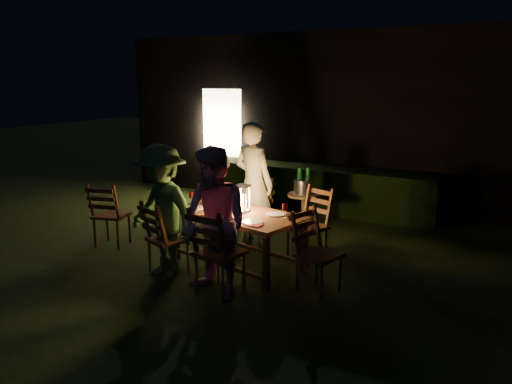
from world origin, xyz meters
The scene contains 29 objects.
garden_envelope centered at (-0.01, 6.15, 1.58)m, with size 40.00×40.00×3.20m.
dining_table centered at (-0.41, 0.66, 0.64)m, with size 1.85×1.22×0.71m.
chair_near_left centered at (-1.03, 0.02, 0.29)m, with size 0.56×0.58×0.96m.
chair_near_right centered at (-0.15, -0.19, 0.32)m, with size 0.54×0.57×1.04m.
chair_far_left centered at (-0.67, 1.52, 0.30)m, with size 0.59×0.61×1.01m.
chair_far_right centered at (0.30, 1.28, 0.30)m, with size 0.58×0.60×0.99m.
chair_end centered at (0.78, 0.38, 0.29)m, with size 0.56×0.54×0.96m.
chair_spare centered at (-2.40, 0.50, 0.30)m, with size 0.54×0.56×0.98m.
person_house_side centered at (-0.66, 1.57, 0.88)m, with size 0.65×0.42×1.77m, color white.
person_opp_right centered at (-0.17, -0.24, 0.83)m, with size 0.80×0.63×1.65m, color #CA8BAD.
person_opp_left centered at (-1.04, -0.03, 0.80)m, with size 1.04×0.60×1.60m, color #346432.
lantern centered at (-0.35, 0.70, 0.87)m, with size 0.16×0.16×0.35m.
plate_far_left centered at (-0.90, 1.01, 0.72)m, with size 0.25×0.25×0.01m, color white.
plate_near_left centered at (-1.00, 0.58, 0.72)m, with size 0.25×0.25×0.01m, color white.
plate_far_right centered at (0.08, 0.77, 0.72)m, with size 0.25×0.25×0.01m, color white.
plate_near_right centered at (-0.03, 0.34, 0.72)m, with size 0.25×0.25×0.01m, color white.
wineglass_a centered at (-0.64, 1.01, 0.80)m, with size 0.06×0.06×0.18m, color #59070F, non-canonical shape.
wineglass_b centered at (-1.14, 0.71, 0.80)m, with size 0.06×0.06×0.18m, color #59070F, non-canonical shape.
wineglass_c centered at (-0.19, 0.32, 0.80)m, with size 0.06×0.06×0.18m, color #59070F, non-canonical shape.
wineglass_d centered at (0.23, 0.69, 0.80)m, with size 0.06×0.06×0.18m, color #59070F, non-canonical shape.
wineglass_e centered at (-0.58, 0.39, 0.80)m, with size 0.06×0.06×0.18m, color silver, non-canonical shape.
bottle_table centered at (-0.66, 0.72, 0.85)m, with size 0.07×0.07×0.28m, color #0F471E.
napkin_left centered at (-0.63, 0.39, 0.71)m, with size 0.18×0.14×0.01m, color red.
napkin_right centered at (0.05, 0.24, 0.71)m, with size 0.18×0.14×0.01m, color red.
phone centered at (-1.09, 0.52, 0.71)m, with size 0.14×0.07×0.01m, color black.
side_table centered at (-0.17, 2.26, 0.57)m, with size 0.48×0.48×0.65m.
ice_bucket centered at (-0.17, 2.26, 0.76)m, with size 0.30×0.30×0.22m, color #A5A8AD.
bottle_bucket_a centered at (-0.22, 2.22, 0.81)m, with size 0.07×0.07×0.32m, color #0F471E.
bottle_bucket_b centered at (-0.12, 2.30, 0.81)m, with size 0.07×0.07×0.32m, color #0F471E.
Camera 1 is at (2.62, -4.57, 2.33)m, focal length 35.00 mm.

